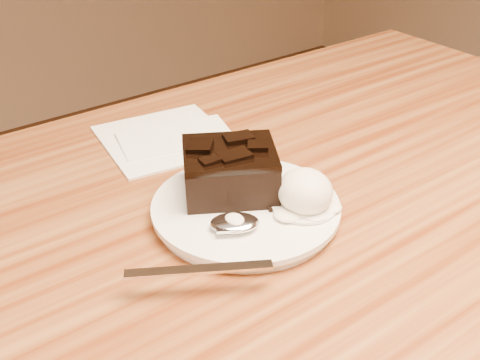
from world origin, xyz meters
TOP-DOWN VIEW (x-y plane):
  - plate at (-0.02, 0.06)m, footprint 0.20×0.20m
  - brownie at (-0.02, 0.09)m, footprint 0.12×0.12m
  - ice_cream_scoop at (0.02, 0.02)m, footprint 0.06×0.06m
  - melt_puddle at (0.02, 0.02)m, footprint 0.07×0.07m
  - spoon at (-0.06, 0.03)m, footprint 0.18×0.13m
  - napkin at (0.00, 0.26)m, footprint 0.18×0.18m
  - crumb_a at (-0.01, 0.03)m, footprint 0.01×0.01m
  - crumb_b at (-0.04, 0.03)m, footprint 0.01×0.01m

SIDE VIEW (x-z plane):
  - napkin at x=0.00m, z-range 0.75..0.76m
  - plate at x=-0.02m, z-range 0.75..0.77m
  - melt_puddle at x=0.02m, z-range 0.77..0.77m
  - crumb_b at x=-0.04m, z-range 0.77..0.77m
  - crumb_a at x=-0.01m, z-range 0.77..0.77m
  - spoon at x=-0.06m, z-range 0.77..0.78m
  - ice_cream_scoop at x=0.02m, z-range 0.76..0.81m
  - brownie at x=-0.02m, z-range 0.77..0.81m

